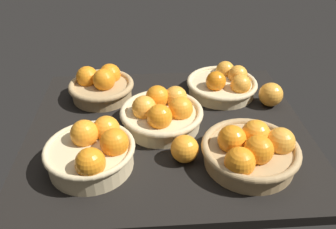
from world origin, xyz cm
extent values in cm
cube|color=black|center=(0.00, 0.00, 1.50)|extent=(84.00, 72.00, 3.00)
cylinder|color=#D3BC8C|center=(-20.95, -15.65, 5.98)|extent=(21.78, 21.78, 5.97)
torus|color=#D3BC8C|center=(-20.95, -15.65, 8.97)|extent=(23.27, 23.27, 1.49)
sphere|color=orange|center=(-22.42, -12.00, 10.89)|extent=(7.31, 7.31, 7.31)
sphere|color=orange|center=(-14.44, -16.09, 10.74)|extent=(7.31, 7.31, 7.31)
sphere|color=orange|center=(-19.63, -23.02, 10.55)|extent=(7.31, 7.31, 7.31)
sphere|color=orange|center=(-17.07, -9.47, 10.16)|extent=(7.31, 7.31, 7.31)
cylinder|color=#D3BC8C|center=(-1.75, 1.29, 5.44)|extent=(23.19, 23.19, 4.88)
torus|color=#D3BC8C|center=(-1.75, 1.29, 7.88)|extent=(25.16, 25.16, 1.97)
sphere|color=#F49E33|center=(3.00, 7.49, 8.97)|extent=(7.37, 7.37, 7.37)
sphere|color=orange|center=(-2.59, -4.25, 9.88)|extent=(7.37, 7.37, 7.37)
sphere|color=#F49E33|center=(-6.92, 1.12, 9.66)|extent=(7.37, 7.37, 7.37)
sphere|color=orange|center=(3.84, 0.08, 9.54)|extent=(7.37, 7.37, 7.37)
sphere|color=orange|center=(-2.71, 7.04, 9.63)|extent=(7.37, 7.37, 7.37)
cylinder|color=tan|center=(20.26, -17.37, 5.55)|extent=(23.44, 23.44, 5.11)
torus|color=tan|center=(20.26, -17.37, 8.11)|extent=(25.48, 25.48, 2.04)
sphere|color=orange|center=(22.23, -14.08, 10.11)|extent=(7.46, 7.46, 7.46)
sphere|color=orange|center=(20.98, -20.85, 10.28)|extent=(7.46, 7.46, 7.46)
sphere|color=#F49E33|center=(27.94, -17.11, 9.53)|extent=(7.46, 7.46, 7.46)
sphere|color=orange|center=(15.41, -16.19, 10.26)|extent=(7.46, 7.46, 7.46)
sphere|color=orange|center=(15.63, -23.94, 9.42)|extent=(7.46, 7.46, 7.46)
cylinder|color=tan|center=(-21.45, 19.55, 5.35)|extent=(20.15, 20.15, 4.70)
torus|color=tan|center=(-21.45, 19.55, 7.70)|extent=(22.21, 22.21, 2.06)
sphere|color=orange|center=(-18.73, 24.49, 9.13)|extent=(7.60, 7.60, 7.60)
sphere|color=orange|center=(-20.16, 18.40, 10.25)|extent=(7.60, 7.60, 7.60)
sphere|color=orange|center=(-26.28, 22.28, 9.49)|extent=(7.60, 7.60, 7.60)
cylinder|color=#D3BC8C|center=(20.35, 19.41, 5.08)|extent=(22.89, 22.89, 4.15)
torus|color=#D3BC8C|center=(20.35, 19.41, 7.15)|extent=(24.59, 24.59, 1.70)
sphere|color=orange|center=(17.47, 16.45, 9.39)|extent=(6.85, 6.85, 6.85)
sphere|color=#F49E33|center=(22.99, 26.95, 8.04)|extent=(6.85, 6.85, 6.85)
sphere|color=#F49E33|center=(26.39, 21.85, 8.70)|extent=(6.85, 6.85, 6.85)
sphere|color=#F49E33|center=(25.59, 14.69, 8.79)|extent=(6.85, 6.85, 6.85)
sphere|color=orange|center=(3.49, -14.94, 6.74)|extent=(7.47, 7.47, 7.47)
sphere|color=#F49E33|center=(34.92, 10.56, 6.96)|extent=(7.92, 7.92, 7.92)
camera|label=1|loc=(-5.55, -82.71, 63.75)|focal=36.00mm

